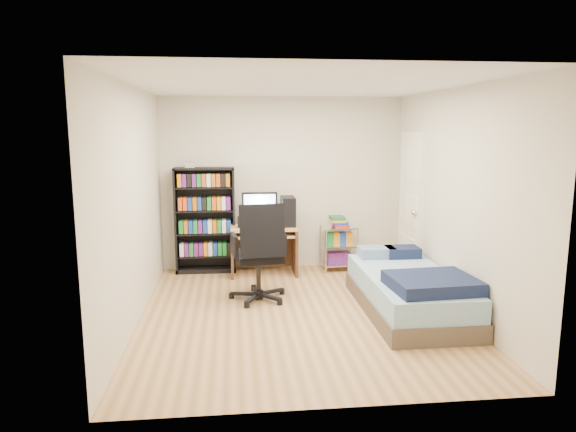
{
  "coord_description": "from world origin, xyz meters",
  "views": [
    {
      "loc": [
        -0.7,
        -5.45,
        2.05
      ],
      "look_at": [
        -0.08,
        0.4,
        1.04
      ],
      "focal_mm": 32.0,
      "sensor_mm": 36.0,
      "label": 1
    }
  ],
  "objects": [
    {
      "name": "office_chair",
      "position": [
        -0.42,
        0.48,
        0.38
      ],
      "size": [
        0.81,
        0.81,
        1.2
      ],
      "rotation": [
        0.0,
        0.0,
        0.15
      ],
      "color": "black",
      "rests_on": "room"
    },
    {
      "name": "bed",
      "position": [
        1.24,
        -0.09,
        0.25
      ],
      "size": [
        0.99,
        1.98,
        0.57
      ],
      "color": "#50463B",
      "rests_on": "room"
    },
    {
      "name": "computer_desk",
      "position": [
        -0.21,
        1.65,
        0.63
      ],
      "size": [
        0.92,
        0.54,
        1.16
      ],
      "color": "tan",
      "rests_on": "room"
    },
    {
      "name": "media_shelf",
      "position": [
        -1.12,
        1.84,
        0.78
      ],
      "size": [
        0.85,
        0.28,
        1.57
      ],
      "color": "black",
      "rests_on": "room"
    },
    {
      "name": "room",
      "position": [
        0.0,
        0.0,
        1.25
      ],
      "size": [
        3.58,
        4.08,
        2.58
      ],
      "color": "tan",
      "rests_on": "ground"
    },
    {
      "name": "door",
      "position": [
        1.72,
        1.35,
        1.0
      ],
      "size": [
        0.12,
        0.8,
        2.0
      ],
      "color": "white",
      "rests_on": "room"
    },
    {
      "name": "wire_cart",
      "position": [
        0.8,
        1.73,
        0.52
      ],
      "size": [
        0.52,
        0.39,
        0.79
      ],
      "rotation": [
        0.0,
        0.0,
        0.09
      ],
      "color": "silver",
      "rests_on": "room"
    }
  ]
}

